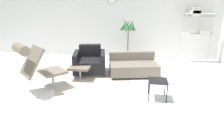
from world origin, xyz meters
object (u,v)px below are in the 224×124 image
lounge_chair (36,62)px  couch_low (133,66)px  side_table (158,82)px  shelf_unit (198,20)px  ottoman (80,69)px  potted_plant (128,43)px  armchair_red (90,63)px

lounge_chair → couch_low: size_ratio=0.78×
side_table → shelf_unit: (1.44, 3.00, 1.04)m
ottoman → couch_low: bearing=23.4°
lounge_chair → potted_plant: bearing=97.5°
lounge_chair → side_table: size_ratio=2.77×
couch_low → shelf_unit: shelf_unit is taller
lounge_chair → side_table: bearing=40.9°
lounge_chair → shelf_unit: shelf_unit is taller
shelf_unit → couch_low: bearing=-141.9°
side_table → potted_plant: (-0.82, 2.79, 0.25)m
couch_low → side_table: size_ratio=3.55×
side_table → potted_plant: size_ratio=0.28×
lounge_chair → shelf_unit: size_ratio=0.60×
lounge_chair → ottoman: size_ratio=2.10×
armchair_red → shelf_unit: shelf_unit is taller
potted_plant → shelf_unit: shelf_unit is taller
armchair_red → lounge_chair: bearing=47.8°
armchair_red → couch_low: 1.24m
lounge_chair → armchair_red: (0.85, 1.40, -0.40)m
potted_plant → shelf_unit: 2.40m
ottoman → armchair_red: 0.58m
ottoman → shelf_unit: (3.37, 2.16, 1.13)m
lounge_chair → potted_plant: 3.34m
ottoman → lounge_chair: bearing=-130.9°
couch_low → shelf_unit: size_ratio=0.76×
couch_low → ottoman: bearing=11.0°
lounge_chair → couch_low: (2.09, 1.43, -0.46)m
couch_low → potted_plant: (-0.25, 1.36, 0.40)m
ottoman → side_table: bearing=-23.5°
lounge_chair → potted_plant: size_ratio=0.77×
couch_low → potted_plant: 1.44m
armchair_red → potted_plant: bearing=-136.7°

